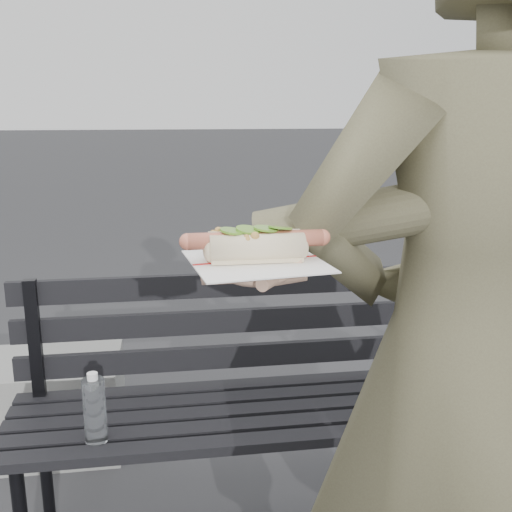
{
  "coord_description": "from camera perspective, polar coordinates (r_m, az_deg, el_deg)",
  "views": [
    {
      "loc": [
        -0.2,
        -0.83,
        1.41
      ],
      "look_at": [
        -0.08,
        0.01,
        1.2
      ],
      "focal_mm": 42.0,
      "sensor_mm": 36.0,
      "label": 1
    }
  ],
  "objects": [
    {
      "name": "park_bench",
      "position": [
        2.01,
        -1.51,
        -12.31
      ],
      "size": [
        1.5,
        0.44,
        0.88
      ],
      "color": "black",
      "rests_on": "ground"
    },
    {
      "name": "person",
      "position": [
        1.2,
        19.05,
        -10.28
      ],
      "size": [
        0.72,
        0.52,
        1.87
      ],
      "primitive_type": "imported",
      "rotation": [
        0.0,
        0.0,
        3.25
      ],
      "color": "#4E4A34",
      "rests_on": "ground"
    },
    {
      "name": "held_hotdog",
      "position": [
        0.99,
        10.7,
        3.23
      ],
      "size": [
        0.63,
        0.32,
        0.2
      ],
      "color": "#4E4A34"
    }
  ]
}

